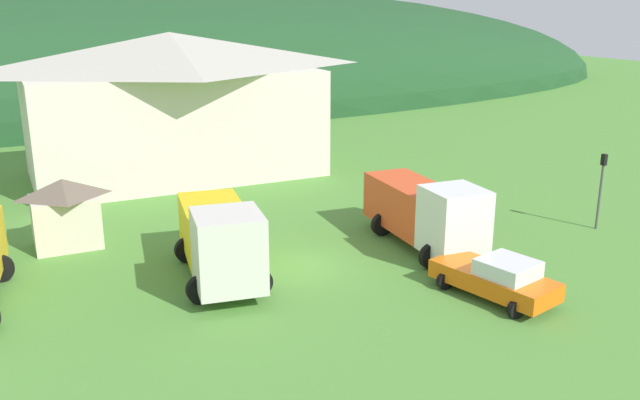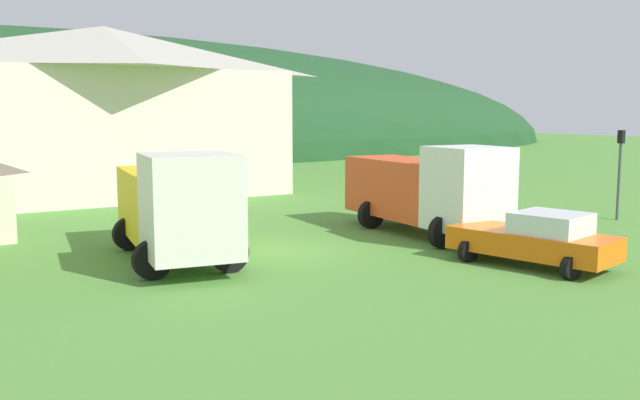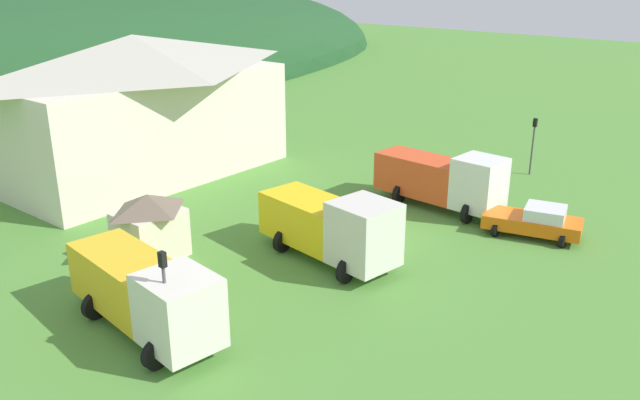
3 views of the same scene
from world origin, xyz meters
TOP-DOWN VIEW (x-y plane):
  - ground_plane at (0.00, 0.00)m, footprint 200.00×200.00m
  - forested_hill_backdrop at (0.00, 62.17)m, footprint 152.67×60.00m
  - depot_building at (-0.80, 18.39)m, footprint 19.01×10.44m
  - flatbed_truck_yellow at (-3.65, 0.21)m, footprint 3.94×7.67m
  - heavy_rig_white at (5.86, -0.33)m, footprint 3.44×7.69m
  - service_pickup_orange at (5.21, -6.02)m, footprint 3.15×5.16m
  - traffic_light_east at (15.13, -1.74)m, footprint 0.20×0.32m
  - traffic_cone_near_pickup at (5.98, -1.84)m, footprint 0.36×0.36m

SIDE VIEW (x-z plane):
  - ground_plane at x=0.00m, z-range 0.00..0.00m
  - forested_hill_backdrop at x=0.00m, z-range -13.18..13.18m
  - traffic_cone_near_pickup at x=5.98m, z-range -0.28..0.28m
  - service_pickup_orange at x=5.21m, z-range 0.00..1.66m
  - heavy_rig_white at x=5.86m, z-range 0.07..3.47m
  - flatbed_truck_yellow at x=-3.65m, z-range 0.07..3.50m
  - traffic_light_east at x=15.13m, z-range 0.45..4.25m
  - depot_building at x=-0.80m, z-range 0.14..9.19m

